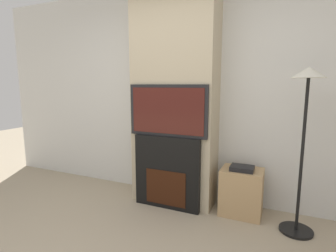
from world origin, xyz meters
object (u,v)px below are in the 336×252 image
at_px(media_stand, 241,191).
at_px(television, 168,111).
at_px(fireplace, 168,172).
at_px(floor_lamp, 305,114).

bearing_deg(media_stand, television, -168.39).
distance_m(fireplace, floor_lamp, 1.59).
distance_m(television, media_stand, 1.23).
xyz_separation_m(floor_lamp, media_stand, (-0.57, 0.15, -0.91)).
distance_m(fireplace, media_stand, 0.86).
bearing_deg(floor_lamp, television, -179.27).
relative_size(floor_lamp, media_stand, 2.82).
xyz_separation_m(television, floor_lamp, (1.40, 0.02, 0.02)).
bearing_deg(fireplace, floor_lamp, 0.65).
height_order(television, floor_lamp, floor_lamp).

